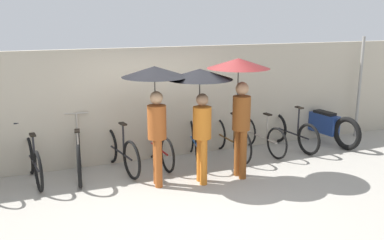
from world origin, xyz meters
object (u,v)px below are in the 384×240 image
(parked_bicycle_5, at_px, (194,141))
(parked_bicycle_6, at_px, (229,139))
(parked_bicycle_1, at_px, (34,162))
(motorcycle, at_px, (324,125))
(parked_bicycle_2, at_px, (79,157))
(pedestrian_trailing, at_px, (239,82))
(parked_bicycle_4, at_px, (158,147))
(parked_bicycle_8, at_px, (292,132))
(pedestrian_center, at_px, (200,91))
(parked_bicycle_3, at_px, (120,151))
(parked_bicycle_7, at_px, (261,136))
(pedestrian_leading, at_px, (155,90))

(parked_bicycle_5, xyz_separation_m, parked_bicycle_6, (0.77, -0.06, -0.03))
(parked_bicycle_1, relative_size, motorcycle, 0.79)
(parked_bicycle_2, height_order, pedestrian_trailing, pedestrian_trailing)
(parked_bicycle_4, distance_m, parked_bicycle_8, 3.08)
(parked_bicycle_8, relative_size, pedestrian_center, 0.88)
(parked_bicycle_6, bearing_deg, pedestrian_center, 131.55)
(parked_bicycle_3, xyz_separation_m, parked_bicycle_7, (3.08, -0.01, -0.02))
(parked_bicycle_4, distance_m, parked_bicycle_5, 0.77)
(parked_bicycle_5, distance_m, pedestrian_center, 1.69)
(parked_bicycle_3, relative_size, pedestrian_leading, 0.86)
(parked_bicycle_6, relative_size, pedestrian_leading, 0.86)
(pedestrian_leading, bearing_deg, parked_bicycle_6, 33.39)
(parked_bicycle_4, bearing_deg, parked_bicycle_2, 91.16)
(pedestrian_trailing, bearing_deg, pedestrian_leading, 168.75)
(parked_bicycle_3, relative_size, parked_bicycle_6, 1.00)
(pedestrian_leading, relative_size, pedestrian_trailing, 0.96)
(parked_bicycle_4, xyz_separation_m, parked_bicycle_5, (0.77, -0.00, 0.04))
(parked_bicycle_4, height_order, parked_bicycle_8, parked_bicycle_8)
(parked_bicycle_5, relative_size, pedestrian_leading, 0.87)
(parked_bicycle_5, height_order, parked_bicycle_8, parked_bicycle_5)
(parked_bicycle_1, xyz_separation_m, parked_bicycle_2, (0.77, -0.06, 0.02))
(parked_bicycle_5, bearing_deg, pedestrian_center, 175.08)
(parked_bicycle_2, relative_size, parked_bicycle_7, 0.99)
(pedestrian_leading, bearing_deg, parked_bicycle_5, 48.78)
(parked_bicycle_3, height_order, parked_bicycle_7, parked_bicycle_3)
(parked_bicycle_2, xyz_separation_m, parked_bicycle_6, (3.08, 0.05, -0.02))
(pedestrian_center, xyz_separation_m, motorcycle, (3.61, 1.13, -1.22))
(parked_bicycle_3, bearing_deg, parked_bicycle_6, -100.10)
(parked_bicycle_1, distance_m, parked_bicycle_2, 0.77)
(pedestrian_center, relative_size, pedestrian_trailing, 0.93)
(parked_bicycle_5, bearing_deg, motorcycle, -77.11)
(parked_bicycle_5, relative_size, parked_bicycle_8, 1.02)
(parked_bicycle_7, bearing_deg, parked_bicycle_2, 85.97)
(pedestrian_center, bearing_deg, pedestrian_leading, 171.65)
(parked_bicycle_7, distance_m, pedestrian_leading, 3.07)
(parked_bicycle_5, height_order, parked_bicycle_6, parked_bicycle_5)
(pedestrian_leading, bearing_deg, parked_bicycle_2, 154.63)
(parked_bicycle_2, relative_size, parked_bicycle_5, 0.96)
(parked_bicycle_3, relative_size, motorcycle, 0.85)
(parked_bicycle_1, distance_m, parked_bicycle_8, 5.40)
(parked_bicycle_1, bearing_deg, pedestrian_center, -117.19)
(parked_bicycle_8, relative_size, pedestrian_trailing, 0.82)
(parked_bicycle_4, height_order, parked_bicycle_5, parked_bicycle_5)
(parked_bicycle_8, bearing_deg, parked_bicycle_5, 83.30)
(parked_bicycle_1, height_order, parked_bicycle_5, parked_bicycle_5)
(parked_bicycle_1, distance_m, motorcycle, 6.35)
(parked_bicycle_6, xyz_separation_m, pedestrian_trailing, (-0.37, -1.06, 1.36))
(pedestrian_leading, bearing_deg, parked_bicycle_8, 22.42)
(parked_bicycle_3, height_order, parked_bicycle_8, parked_bicycle_3)
(parked_bicycle_4, distance_m, pedestrian_leading, 1.64)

